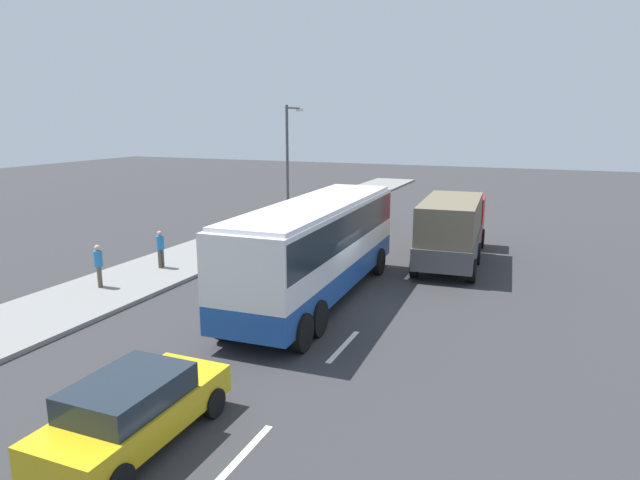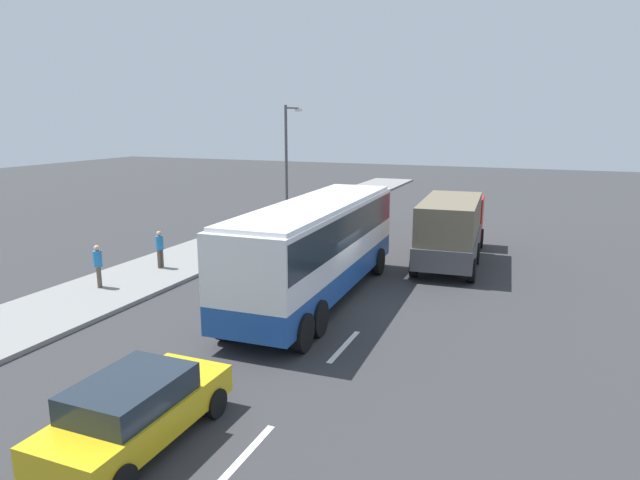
{
  "view_description": "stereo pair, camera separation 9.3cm",
  "coord_description": "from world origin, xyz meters",
  "px_view_note": "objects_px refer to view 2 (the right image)",
  "views": [
    {
      "loc": [
        -17.13,
        -6.72,
        6.32
      ],
      "look_at": [
        0.66,
        0.64,
        2.1
      ],
      "focal_mm": 31.11,
      "sensor_mm": 36.0,
      "label": 1
    },
    {
      "loc": [
        -17.17,
        -6.64,
        6.32
      ],
      "look_at": [
        0.66,
        0.64,
        2.1
      ],
      "focal_mm": 31.11,
      "sensor_mm": 36.0,
      "label": 2
    }
  ],
  "objects_px": {
    "car_yellow_taxi": "(136,409)",
    "pedestrian_near_curb": "(160,247)",
    "coach_bus": "(317,240)",
    "cargo_truck": "(452,227)",
    "street_lamp": "(288,158)",
    "car_silver_hatch": "(357,213)",
    "pedestrian_at_crossing": "(98,263)"
  },
  "relations": [
    {
      "from": "car_yellow_taxi",
      "to": "pedestrian_near_curb",
      "type": "bearing_deg",
      "value": 36.08
    },
    {
      "from": "coach_bus",
      "to": "pedestrian_near_curb",
      "type": "distance_m",
      "value": 7.75
    },
    {
      "from": "coach_bus",
      "to": "cargo_truck",
      "type": "bearing_deg",
      "value": -27.7
    },
    {
      "from": "street_lamp",
      "to": "cargo_truck",
      "type": "bearing_deg",
      "value": -110.45
    },
    {
      "from": "street_lamp",
      "to": "coach_bus",
      "type": "bearing_deg",
      "value": -150.0
    },
    {
      "from": "coach_bus",
      "to": "car_silver_hatch",
      "type": "distance_m",
      "value": 14.21
    },
    {
      "from": "coach_bus",
      "to": "pedestrian_near_curb",
      "type": "height_order",
      "value": "coach_bus"
    },
    {
      "from": "car_yellow_taxi",
      "to": "cargo_truck",
      "type": "bearing_deg",
      "value": -11.03
    },
    {
      "from": "pedestrian_near_curb",
      "to": "pedestrian_at_crossing",
      "type": "relative_size",
      "value": 0.98
    },
    {
      "from": "pedestrian_at_crossing",
      "to": "pedestrian_near_curb",
      "type": "bearing_deg",
      "value": -130.12
    },
    {
      "from": "pedestrian_near_curb",
      "to": "pedestrian_at_crossing",
      "type": "height_order",
      "value": "pedestrian_at_crossing"
    },
    {
      "from": "car_yellow_taxi",
      "to": "pedestrian_at_crossing",
      "type": "distance_m",
      "value": 11.1
    },
    {
      "from": "pedestrian_near_curb",
      "to": "street_lamp",
      "type": "bearing_deg",
      "value": 90.79
    },
    {
      "from": "cargo_truck",
      "to": "car_silver_hatch",
      "type": "distance_m",
      "value": 9.36
    },
    {
      "from": "car_silver_hatch",
      "to": "street_lamp",
      "type": "height_order",
      "value": "street_lamp"
    },
    {
      "from": "coach_bus",
      "to": "car_yellow_taxi",
      "type": "bearing_deg",
      "value": 179.21
    },
    {
      "from": "coach_bus",
      "to": "street_lamp",
      "type": "bearing_deg",
      "value": 28.14
    },
    {
      "from": "cargo_truck",
      "to": "pedestrian_near_curb",
      "type": "relative_size",
      "value": 5.24
    },
    {
      "from": "pedestrian_near_curb",
      "to": "street_lamp",
      "type": "relative_size",
      "value": 0.23
    },
    {
      "from": "cargo_truck",
      "to": "car_silver_hatch",
      "type": "height_order",
      "value": "cargo_truck"
    },
    {
      "from": "car_yellow_taxi",
      "to": "car_silver_hatch",
      "type": "relative_size",
      "value": 0.95
    },
    {
      "from": "pedestrian_at_crossing",
      "to": "street_lamp",
      "type": "xyz_separation_m",
      "value": [
        13.05,
        -1.65,
        3.09
      ]
    },
    {
      "from": "pedestrian_near_curb",
      "to": "coach_bus",
      "type": "bearing_deg",
      "value": 0.84
    },
    {
      "from": "car_silver_hatch",
      "to": "pedestrian_near_curb",
      "type": "distance_m",
      "value": 13.55
    },
    {
      "from": "car_silver_hatch",
      "to": "street_lamp",
      "type": "bearing_deg",
      "value": 126.51
    },
    {
      "from": "car_silver_hatch",
      "to": "pedestrian_near_curb",
      "type": "relative_size",
      "value": 2.8
    },
    {
      "from": "pedestrian_near_curb",
      "to": "pedestrian_at_crossing",
      "type": "bearing_deg",
      "value": -87.78
    },
    {
      "from": "pedestrian_near_curb",
      "to": "pedestrian_at_crossing",
      "type": "xyz_separation_m",
      "value": [
        -3.15,
        0.34,
        0.02
      ]
    },
    {
      "from": "coach_bus",
      "to": "car_yellow_taxi",
      "type": "xyz_separation_m",
      "value": [
        -9.71,
        -0.18,
        -1.4
      ]
    },
    {
      "from": "car_silver_hatch",
      "to": "pedestrian_at_crossing",
      "type": "distance_m",
      "value": 16.66
    },
    {
      "from": "coach_bus",
      "to": "car_yellow_taxi",
      "type": "height_order",
      "value": "coach_bus"
    },
    {
      "from": "coach_bus",
      "to": "pedestrian_at_crossing",
      "type": "distance_m",
      "value": 8.3
    }
  ]
}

